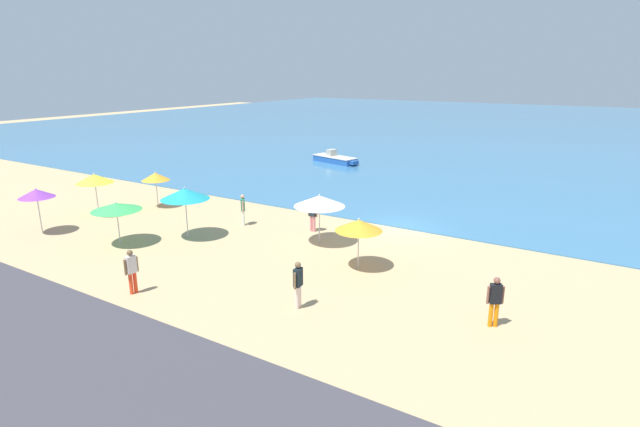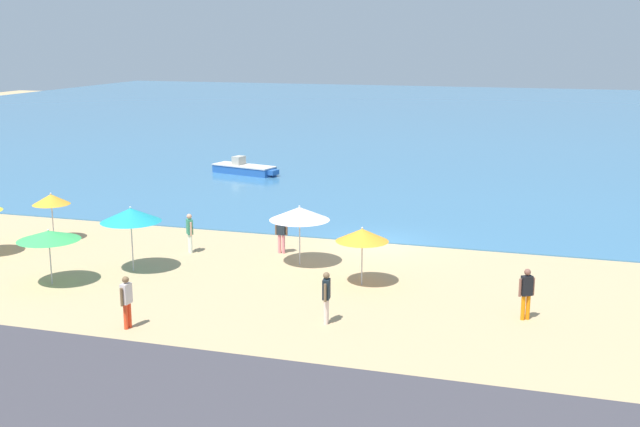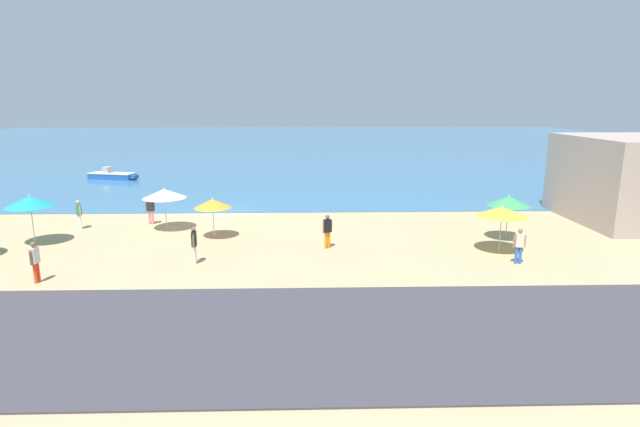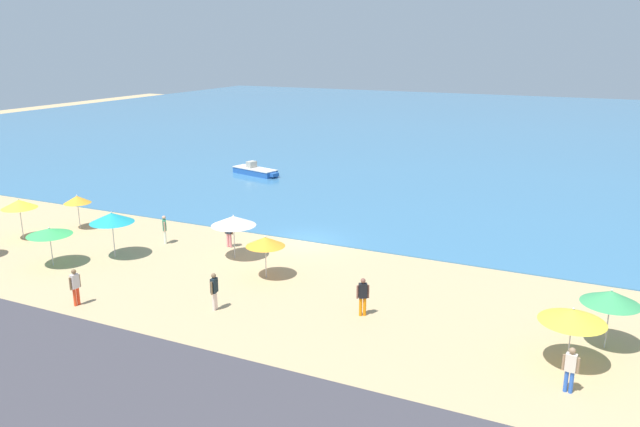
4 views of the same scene
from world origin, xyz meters
name	(u,v)px [view 1 (image 1 of 4)]	position (x,y,z in m)	size (l,w,h in m)	color
ground_plane	(400,228)	(0.00, 0.00, 0.00)	(160.00, 160.00, 0.00)	tan
sea	(551,129)	(0.00, 55.00, 0.03)	(150.00, 110.00, 0.05)	teal
coastal_road	(107,419)	(0.00, -18.00, 0.03)	(80.00, 8.00, 0.06)	#3D3A41
beach_umbrella_0	(116,207)	(-10.61, -9.60, 1.91)	(2.36, 2.36, 2.16)	#B2B2B7
beach_umbrella_2	(185,194)	(-8.53, -7.15, 2.30)	(2.42, 2.42, 2.65)	#B2B2B7
beach_umbrella_3	(319,201)	(-2.41, -4.36, 2.16)	(2.48, 2.48, 2.50)	#B2B2B7
beach_umbrella_4	(94,179)	(-16.00, -7.00, 2.20)	(2.10, 2.10, 2.53)	#B2B2B7
beach_umbrella_5	(156,177)	(-14.52, -3.89, 1.93)	(1.70, 1.70, 2.24)	#B2B2B7
beach_umbrella_7	(359,225)	(0.69, -6.20, 1.94)	(2.01, 2.01, 2.25)	#B2B2B7
beach_umbrella_8	(36,193)	(-15.52, -10.65, 2.15)	(1.75, 1.75, 2.44)	#B2B2B7
bather_0	(495,299)	(6.83, -8.33, 0.99)	(0.49, 0.38, 1.76)	orange
bather_1	(243,208)	(-7.56, -3.98, 0.97)	(0.40, 0.45, 1.73)	white
bather_2	(298,282)	(0.60, -10.61, 0.99)	(0.26, 0.57, 1.75)	#F9D7C6
bather_4	(313,214)	(-3.73, -2.91, 0.97)	(0.57, 0.23, 1.73)	pink
bather_5	(132,269)	(-5.42, -12.92, 0.98)	(0.27, 0.57, 1.75)	#F4401F
skiff_nearshore	(335,159)	(-12.82, 15.06, 0.39)	(4.93, 2.50, 1.16)	#2659A7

